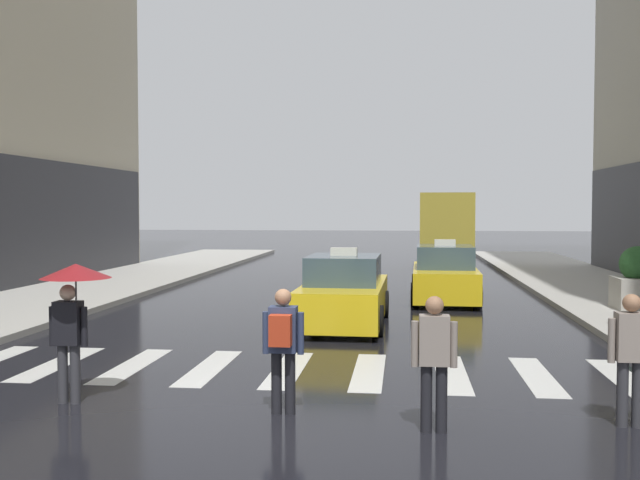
# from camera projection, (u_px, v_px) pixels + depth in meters

# --- Properties ---
(ground_plane) EXTENTS (160.00, 160.00, 0.00)m
(ground_plane) POSITION_uv_depth(u_px,v_px,m) (250.00, 422.00, 9.08)
(ground_plane) COLOR black
(crosswalk_markings) EXTENTS (11.30, 2.80, 0.01)m
(crosswalk_markings) POSITION_uv_depth(u_px,v_px,m) (288.00, 369.00, 12.05)
(crosswalk_markings) COLOR silver
(crosswalk_markings) RESTS_ON ground
(taxi_lead) EXTENTS (1.99, 4.57, 1.80)m
(taxi_lead) POSITION_uv_depth(u_px,v_px,m) (344.00, 294.00, 16.62)
(taxi_lead) COLOR yellow
(taxi_lead) RESTS_ON ground
(taxi_second) EXTENTS (2.01, 4.58, 1.80)m
(taxi_second) POSITION_uv_depth(u_px,v_px,m) (445.00, 276.00, 21.04)
(taxi_second) COLOR yellow
(taxi_second) RESTS_ON ground
(box_truck) EXTENTS (2.50, 7.61, 3.35)m
(box_truck) POSITION_uv_depth(u_px,v_px,m) (446.00, 227.00, 32.33)
(box_truck) COLOR #2D2D2D
(box_truck) RESTS_ON ground
(pedestrian_with_umbrella) EXTENTS (0.96, 0.96, 1.94)m
(pedestrian_with_umbrella) POSITION_uv_depth(u_px,v_px,m) (73.00, 294.00, 9.90)
(pedestrian_with_umbrella) COLOR #333338
(pedestrian_with_umbrella) RESTS_ON ground
(pedestrian_with_backpack) EXTENTS (0.55, 0.43, 1.65)m
(pedestrian_with_backpack) POSITION_uv_depth(u_px,v_px,m) (283.00, 341.00, 9.38)
(pedestrian_with_backpack) COLOR black
(pedestrian_with_backpack) RESTS_ON ground
(pedestrian_with_handbag) EXTENTS (0.60, 0.24, 1.65)m
(pedestrian_with_handbag) POSITION_uv_depth(u_px,v_px,m) (632.00, 352.00, 8.85)
(pedestrian_with_handbag) COLOR #333338
(pedestrian_with_handbag) RESTS_ON ground
(pedestrian_plain_coat) EXTENTS (0.55, 0.24, 1.65)m
(pedestrian_plain_coat) POSITION_uv_depth(u_px,v_px,m) (434.00, 355.00, 8.64)
(pedestrian_plain_coat) COLOR black
(pedestrian_plain_coat) RESTS_ON ground
(planter_mid_block) EXTENTS (1.10, 1.10, 1.60)m
(planter_mid_block) POSITION_uv_depth(u_px,v_px,m) (637.00, 281.00, 18.21)
(planter_mid_block) COLOR #A8A399
(planter_mid_block) RESTS_ON curb_right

